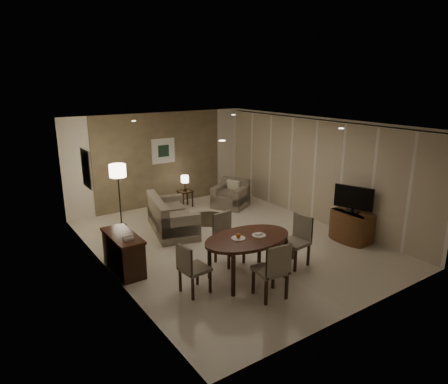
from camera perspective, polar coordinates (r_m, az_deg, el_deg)
room_shell at (r=9.11m, az=-0.71°, el=1.50°), size 5.50×7.00×2.70m
taupe_accent at (r=11.74m, az=-9.10°, el=4.59°), size 3.96×0.03×2.70m
curtain_wall at (r=10.52m, az=12.79°, el=2.91°), size 0.08×6.70×2.58m
curtain_rod at (r=10.32m, az=13.24°, el=10.07°), size 0.03×6.80×0.03m
art_back_frame at (r=11.72m, az=-8.66°, el=5.83°), size 0.72×0.03×0.72m
art_back_canvas at (r=11.70m, az=-8.63°, el=5.82°), size 0.34×0.01×0.34m
art_left_frame at (r=8.62m, az=-19.07°, el=3.18°), size 0.03×0.60×0.80m
art_left_canvas at (r=8.62m, az=-18.97°, el=3.20°), size 0.01×0.46×0.64m
downlight_nl at (r=6.29m, az=-0.26°, el=7.34°), size 0.10×0.10×0.01m
downlight_nr at (r=8.18m, az=16.42°, el=8.71°), size 0.10×0.10×0.01m
downlight_fl at (r=9.46m, az=-12.75°, el=9.87°), size 0.10×0.10×0.01m
downlight_fr at (r=10.81m, az=1.37°, el=10.97°), size 0.10×0.10×0.01m
console_desk at (r=8.04m, az=-14.15°, el=-8.42°), size 0.48×1.20×0.75m
telephone at (r=7.61m, az=-13.57°, el=-6.31°), size 0.20×0.14×0.09m
tv_cabinet at (r=9.67m, az=17.77°, el=-4.65°), size 0.48×0.90×0.70m
flat_tv at (r=9.44m, az=18.04°, el=-0.86°), size 0.36×0.85×0.60m
dining_table at (r=7.54m, az=3.37°, el=-9.35°), size 1.74×1.09×0.82m
chair_near at (r=6.92m, az=6.63°, el=-10.91°), size 0.56×0.56×1.02m
chair_far at (r=8.07m, az=0.81°, el=-6.78°), size 0.55×0.55×1.02m
chair_left at (r=7.04m, az=-4.19°, el=-10.77°), size 0.50×0.50×0.93m
chair_right at (r=8.09m, az=10.06°, el=-7.02°), size 0.54×0.54×1.00m
plate_a at (r=7.31m, az=2.06°, el=-6.62°), size 0.26×0.26×0.02m
plate_b at (r=7.46m, az=5.01°, el=-6.17°), size 0.26×0.26×0.02m
fruit_apple at (r=7.28m, az=2.06°, el=-6.23°), size 0.09×0.09×0.09m
napkin at (r=7.45m, az=5.01°, el=-6.01°), size 0.12×0.08×0.03m
round_rug at (r=10.69m, az=-2.12°, el=-3.84°), size 1.19×1.19×0.01m
sofa at (r=9.82m, az=-7.38°, el=-3.18°), size 1.99×1.32×0.86m
armchair at (r=11.55m, az=0.93°, el=-0.29°), size 1.16×1.18×0.79m
side_table at (r=11.68m, az=-5.54°, el=-0.96°), size 0.38×0.38×0.48m
table_lamp at (r=11.55m, az=-5.61°, el=1.37°), size 0.22×0.22×0.50m
floor_lamp at (r=10.27m, az=-14.72°, el=-0.55°), size 0.41×0.41×1.60m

